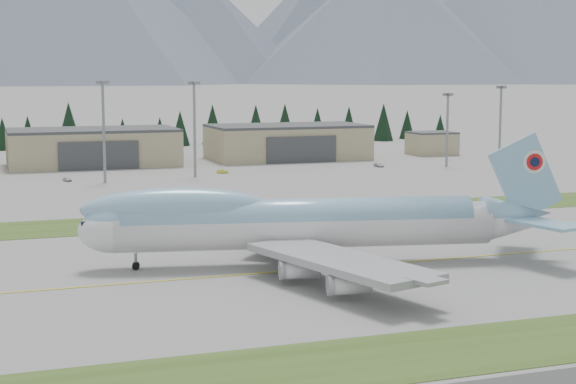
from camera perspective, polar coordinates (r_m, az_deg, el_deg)
name	(u,v)px	position (r m, az deg, el deg)	size (l,w,h in m)	color
ground	(336,268)	(122.82, 3.11, -4.90)	(7000.00, 7000.00, 0.00)	slate
grass_strip_near	(482,347)	(90.03, 12.46, -9.78)	(400.00, 14.00, 0.08)	#384D1B
grass_strip_far	(244,218)	(164.57, -2.85, -1.68)	(400.00, 18.00, 0.08)	#384D1B
taxiway_line_main	(336,268)	(122.82, 3.11, -4.90)	(400.00, 0.40, 0.02)	gold
boeing_747_freighter	(300,222)	(123.33, 0.81, -1.97)	(70.06, 59.02, 18.38)	silver
hangar_center	(93,147)	(263.39, -12.49, 2.85)	(48.00, 26.60, 10.80)	tan
hangar_right	(287,142)	(276.87, -0.05, 3.26)	(48.00, 26.60, 10.80)	tan
control_shed	(432,143)	(295.48, 9.28, 3.13)	(14.00, 12.00, 7.60)	tan
floodlight_masts	(179,115)	(227.30, -7.07, 4.97)	(191.06, 9.30, 24.92)	gray
service_vehicle_a	(67,181)	(226.42, -14.09, 0.67)	(1.29, 3.19, 1.09)	silver
service_vehicle_b	(223,173)	(238.02, -4.25, 1.21)	(1.14, 3.25, 1.07)	gold
service_vehicle_c	(379,167)	(254.85, 5.89, 1.62)	(1.56, 3.85, 1.12)	#BABBBF
conifer_belt	(93,128)	(325.37, -12.49, 4.06)	(273.04, 16.07, 16.98)	black
mountain_ridge_rear	(19,2)	(3022.24, -17.03, 11.66)	(4462.61, 1019.67, 509.84)	#515D6C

